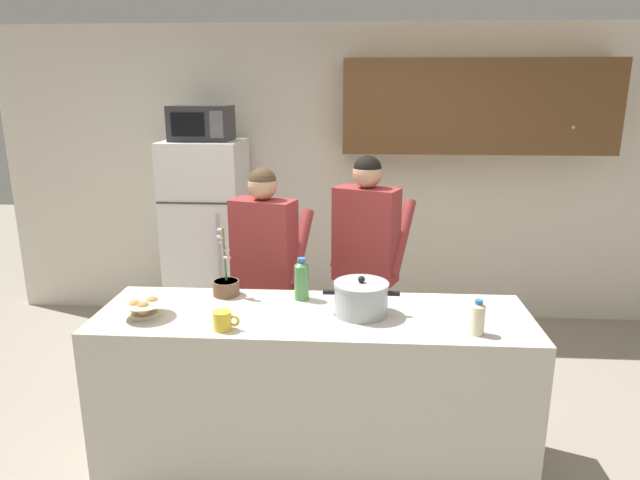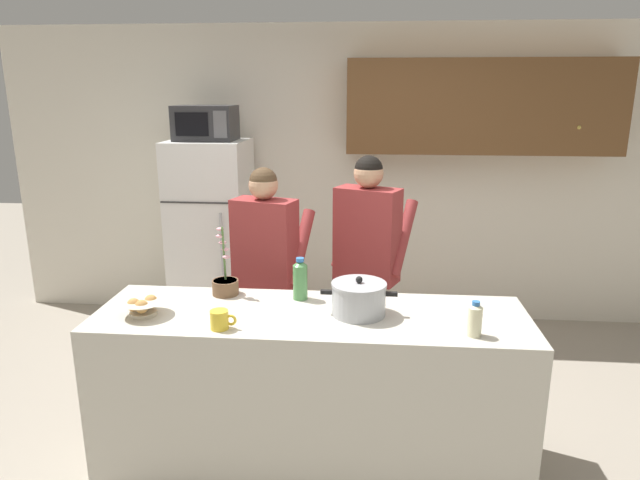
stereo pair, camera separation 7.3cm
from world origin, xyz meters
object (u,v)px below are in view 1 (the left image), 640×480
person_near_pot (265,260)px  bottle_near_edge (478,318)px  refrigerator (208,237)px  bread_bowl (144,308)px  bottle_mid_counter (302,279)px  cooking_pot (361,298)px  potted_orchid (226,284)px  person_by_sink (366,248)px  microwave (202,123)px  coffee_mug (223,321)px

person_near_pot → bottle_near_edge: person_near_pot is taller
refrigerator → bottle_near_edge: refrigerator is taller
refrigerator → bottle_near_edge: 2.77m
bread_bowl → bottle_mid_counter: bottle_mid_counter is taller
cooking_pot → potted_orchid: (-0.77, 0.23, -0.02)m
person_by_sink → potted_orchid: person_by_sink is taller
refrigerator → person_near_pot: 1.32m
microwave → person_near_pot: bearing=-58.4°
microwave → bottle_near_edge: size_ratio=2.75×
person_by_sink → bottle_near_edge: size_ratio=9.43×
cooking_pot → bottle_mid_counter: 0.38m
coffee_mug → cooking_pot: bearing=20.0°
bottle_near_edge → coffee_mug: bearing=-178.7°
microwave → coffee_mug: bearing=-73.1°
refrigerator → potted_orchid: size_ratio=4.12×
bottle_mid_counter → microwave: bearing=120.8°
person_by_sink → cooking_pot: person_by_sink is taller
refrigerator → potted_orchid: refrigerator is taller
coffee_mug → person_near_pot: bearing=86.9°
person_by_sink → bottle_mid_counter: 0.79m
person_near_pot → person_by_sink: size_ratio=0.96×
person_by_sink → coffee_mug: 1.34m
refrigerator → microwave: microwave is taller
microwave → bread_bowl: (0.18, -1.93, -0.82)m
microwave → potted_orchid: size_ratio=1.20×
cooking_pot → bread_bowl: size_ratio=1.58×
bottle_near_edge → bottle_mid_counter: 0.97m
refrigerator → cooking_pot: (1.30, -1.84, 0.18)m
person_near_pot → bottle_near_edge: size_ratio=9.08×
person_by_sink → bottle_mid_counter: person_by_sink is taller
person_by_sink → coffee_mug: size_ratio=12.58×
cooking_pot → bottle_near_edge: (0.55, -0.22, -0.00)m
bottle_mid_counter → potted_orchid: bearing=175.5°
bottle_near_edge → bottle_mid_counter: (-0.88, 0.41, 0.03)m
bottle_mid_counter → cooking_pot: bearing=-30.5°
microwave → person_near_pot: microwave is taller
microwave → bottle_near_edge: microwave is taller
cooking_pot → bottle_mid_counter: size_ratio=1.66×
bottle_mid_counter → person_near_pot: bearing=119.0°
microwave → bottle_mid_counter: bearing=-59.2°
potted_orchid → cooking_pot: bearing=-16.6°
person_near_pot → person_by_sink: 0.68m
coffee_mug → potted_orchid: size_ratio=0.33×
refrigerator → bottle_near_edge: (1.85, -2.06, 0.18)m
coffee_mug → bottle_mid_counter: size_ratio=0.55×
cooking_pot → coffee_mug: 0.72m
cooking_pot → potted_orchid: 0.80m
cooking_pot → potted_orchid: bearing=163.4°
cooking_pot → coffee_mug: bearing=-160.0°
bottle_mid_counter → refrigerator: bearing=120.4°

